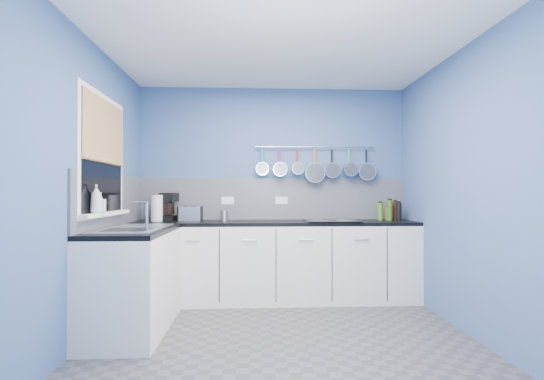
{
  "coord_description": "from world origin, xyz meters",
  "views": [
    {
      "loc": [
        -0.24,
        -3.18,
        1.21
      ],
      "look_at": [
        -0.05,
        0.75,
        1.25
      ],
      "focal_mm": 25.43,
      "sensor_mm": 36.0,
      "label": 1
    }
  ],
  "objects": [
    {
      "name": "sink_unit",
      "position": [
        -1.3,
        0.3,
        0.9
      ],
      "size": [
        0.5,
        0.95,
        0.01
      ],
      "primitive_type": "cube",
      "color": "silver",
      "rests_on": "worktop_left"
    },
    {
      "name": "bamboo_blind",
      "position": [
        -1.56,
        0.3,
        1.77
      ],
      "size": [
        0.01,
        0.9,
        0.55
      ],
      "primitive_type": "cube",
      "color": "tan",
      "rests_on": "wall_left"
    },
    {
      "name": "hob",
      "position": [
        0.64,
        1.15,
        0.91
      ],
      "size": [
        0.59,
        0.52,
        0.01
      ],
      "primitive_type": "cube",
      "color": "black",
      "rests_on": "worktop_back"
    },
    {
      "name": "wall_back",
      "position": [
        0.0,
        1.51,
        1.25
      ],
      "size": [
        3.2,
        0.02,
        2.5
      ],
      "primitive_type": "cube",
      "color": "#3E5B8E",
      "rests_on": "ground"
    },
    {
      "name": "window_glass",
      "position": [
        -1.57,
        0.3,
        1.55
      ],
      "size": [
        0.01,
        0.9,
        1.0
      ],
      "primitive_type": "cube",
      "color": "black",
      "rests_on": "wall_left"
    },
    {
      "name": "coffee_maker",
      "position": [
        -1.22,
        1.33,
        1.06
      ],
      "size": [
        0.23,
        0.24,
        0.32
      ],
      "primitive_type": null,
      "rotation": [
        0.0,
        0.0,
        -0.27
      ],
      "color": "black",
      "rests_on": "worktop_back"
    },
    {
      "name": "worktop_left",
      "position": [
        -1.3,
        0.3,
        0.88
      ],
      "size": [
        0.6,
        1.2,
        0.04
      ],
      "primitive_type": "cube",
      "color": "black",
      "rests_on": "cabinet_run_left"
    },
    {
      "name": "condiment_3",
      "position": [
        1.45,
        1.22,
        1.0
      ],
      "size": [
        0.07,
        0.07,
        0.21
      ],
      "primitive_type": "cylinder",
      "color": "black",
      "rests_on": "worktop_back"
    },
    {
      "name": "pan_6",
      "position": [
        1.14,
        1.44,
        1.58
      ],
      "size": [
        0.22,
        0.08,
        0.41
      ],
      "primitive_type": null,
      "color": "silver",
      "rests_on": "pot_rail"
    },
    {
      "name": "floor",
      "position": [
        0.0,
        0.0,
        -0.01
      ],
      "size": [
        3.2,
        3.0,
        0.02
      ],
      "primitive_type": "cube",
      "color": "#47474C",
      "rests_on": "ground"
    },
    {
      "name": "wall_right",
      "position": [
        1.61,
        0.0,
        1.25
      ],
      "size": [
        0.02,
        3.0,
        2.5
      ],
      "primitive_type": "cube",
      "color": "#3E5B8E",
      "rests_on": "ground"
    },
    {
      "name": "mixer_tap",
      "position": [
        -1.14,
        0.12,
        1.03
      ],
      "size": [
        0.12,
        0.08,
        0.26
      ],
      "primitive_type": null,
      "color": "silver",
      "rests_on": "worktop_left"
    },
    {
      "name": "backsplash_back",
      "position": [
        0.0,
        1.49,
        1.15
      ],
      "size": [
        3.2,
        0.02,
        0.5
      ],
      "primitive_type": "cube",
      "color": "slate",
      "rests_on": "wall_back"
    },
    {
      "name": "cabinet_run_left",
      "position": [
        -1.3,
        0.3,
        0.43
      ],
      "size": [
        0.6,
        1.2,
        0.86
      ],
      "primitive_type": "cube",
      "color": "silver",
      "rests_on": "ground"
    },
    {
      "name": "condiment_1",
      "position": [
        1.35,
        1.31,
        0.98
      ],
      "size": [
        0.06,
        0.06,
        0.15
      ],
      "primitive_type": "cylinder",
      "color": "#8C5914",
      "rests_on": "worktop_back"
    },
    {
      "name": "pan_4",
      "position": [
        0.71,
        1.44,
        1.59
      ],
      "size": [
        0.19,
        0.08,
        0.38
      ],
      "primitive_type": null,
      "color": "silver",
      "rests_on": "pot_rail"
    },
    {
      "name": "condiment_2",
      "position": [
        1.26,
        1.3,
        1.0
      ],
      "size": [
        0.06,
        0.06,
        0.2
      ],
      "primitive_type": "cylinder",
      "color": "#3F721E",
      "rests_on": "worktop_back"
    },
    {
      "name": "soap_bottle_b",
      "position": [
        -1.53,
        0.12,
        1.14
      ],
      "size": [
        0.09,
        0.09,
        0.17
      ],
      "primitive_type": "imported",
      "rotation": [
        0.0,
        0.0,
        0.14
      ],
      "color": "white",
      "rests_on": "window_sill"
    },
    {
      "name": "window_sill",
      "position": [
        -1.55,
        0.3,
        1.04
      ],
      "size": [
        0.1,
        0.98,
        0.03
      ],
      "primitive_type": "cube",
      "color": "white",
      "rests_on": "wall_left"
    },
    {
      "name": "soap_bottle_a",
      "position": [
        -1.53,
        0.04,
        1.17
      ],
      "size": [
        0.12,
        0.12,
        0.24
      ],
      "primitive_type": "imported",
      "rotation": [
        0.0,
        0.0,
        0.35
      ],
      "color": "white",
      "rests_on": "window_sill"
    },
    {
      "name": "pan_2",
      "position": [
        0.29,
        1.44,
        1.61
      ],
      "size": [
        0.15,
        0.12,
        0.34
      ],
      "primitive_type": null,
      "color": "silver",
      "rests_on": "pot_rail"
    },
    {
      "name": "paper_towel",
      "position": [
        -1.34,
        1.25,
        1.05
      ],
      "size": [
        0.17,
        0.17,
        0.3
      ],
      "primitive_type": "cylinder",
      "rotation": [
        0.0,
        0.0,
        0.35
      ],
      "color": "white",
      "rests_on": "worktop_back"
    },
    {
      "name": "pan_1",
      "position": [
        0.08,
        1.44,
        1.6
      ],
      "size": [
        0.17,
        0.1,
        0.36
      ],
      "primitive_type": null,
      "color": "silver",
      "rests_on": "pot_rail"
    },
    {
      "name": "wall_left",
      "position": [
        -1.61,
        0.0,
        1.25
      ],
      "size": [
        0.02,
        3.0,
        2.5
      ],
      "primitive_type": "cube",
      "color": "#3E5B8E",
      "rests_on": "ground"
    },
    {
      "name": "wall_front",
      "position": [
        0.0,
        -1.51,
        1.25
      ],
      "size": [
        3.2,
        0.02,
        2.5
      ],
      "primitive_type": "cube",
      "color": "#3E5B8E",
      "rests_on": "ground"
    },
    {
      "name": "pot_rail",
      "position": [
        0.5,
        1.45,
        1.78
      ],
      "size": [
        1.45,
        0.02,
        0.02
      ],
      "primitive_type": "cylinder",
      "rotation": [
        0.0,
        1.57,
        0.0
      ],
      "color": "silver",
      "rests_on": "wall_back"
    },
    {
      "name": "condiment_0",
      "position": [
        1.44,
        1.31,
        1.01
      ],
      "size": [
        0.06,
        0.06,
        0.22
      ],
      "primitive_type": "cylinder",
      "color": "#4C190C",
      "rests_on": "worktop_back"
    },
    {
      "name": "pan_5",
      "position": [
        0.92,
        1.44,
        1.6
      ],
      "size": [
        0.17,
        0.13,
        0.36
      ],
      "primitive_type": null,
      "color": "silver",
      "rests_on": "pot_rail"
    },
    {
      "name": "canister",
      "position": [
        -0.57,
        1.24,
        0.96
      ],
      "size": [
        0.09,
        0.09,
        0.12
      ],
      "primitive_type": "cylinder",
      "rotation": [
        0.0,
        0.0,
        0.14
      ],
      "color": "silver",
      "rests_on": "worktop_back"
    },
    {
      "name": "ceiling",
      "position": [
        0.0,
        0.0,
        2.51
      ],
      "size": [
        3.2,
        3.0,
        0.02
      ],
      "primitive_type": "cube",
      "color": "white",
      "rests_on": "ground"
    },
    {
      "name": "socket_left",
      "position": [
        -0.55,
        1.48,
        1.13
      ],
      "size": [
        0.15,
        0.01,
        0.09
      ],
      "primitive_type": "cube",
      "color": "white",
      "rests_on": "backsplash_back"
    },
    {
      "name": "worktop_back",
      "position": [
        0.0,
        1.2,
        0.88
      ],
      "size": [
        3.2,
        0.6,
        0.04
      ],
      "primitive_type": "cube",
      "color": "black",
      "rests_on": "cabinet_run_back"
    },
    {
      "name": "toaster",
      "position": [
        -0.97,
        1.3,
        0.98
      ],
      "size": [
        0.26,
        0.15,
        0.17
      ],
      "primitive_type": "cube",
      "rotation": [
        0.0,
        0.0,
        -0.03
      ],
      "color": "silver",
      "rests_on": "worktop_back"
    },
    {
      "name": "cabinet_run_back",
      "position": [
        0.0,
        1.2,
        0.43
      ],
      "size": [
        3.2,
        0.6,
        0.86
      ],
      "primitive_type": "cube",
      "color": "silver",
      "rests_on": "ground"
    },
    {
      "name": "socket_right",
      "position": [
        0.1,
        1.48,
        1.13
      ],
      "size": [
        0.15,
        0.01,
        0.09
      ],
      "primitive_type": "cube",
      "color": "white",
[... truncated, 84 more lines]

